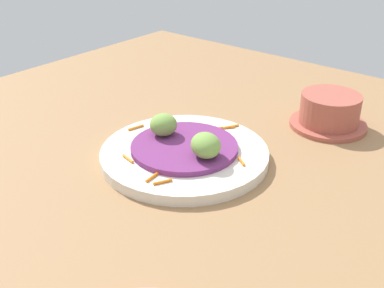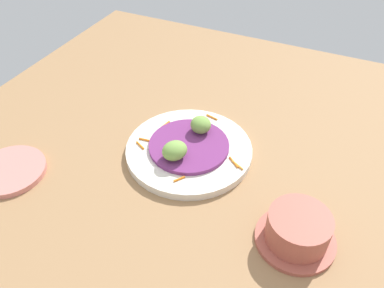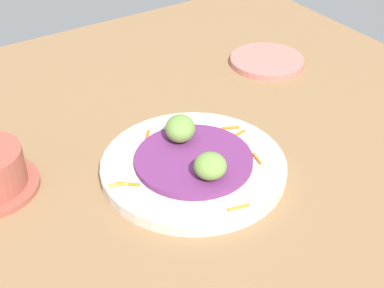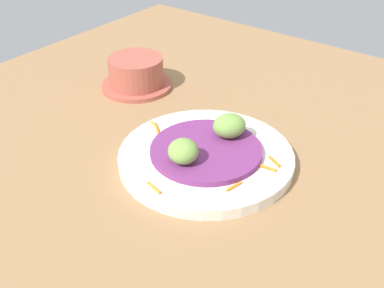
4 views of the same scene
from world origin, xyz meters
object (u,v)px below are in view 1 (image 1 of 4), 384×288
Objects in this scene: guac_scoop_left at (165,124)px; terracotta_bowl at (329,112)px; main_plate at (184,154)px; guac_scoop_center at (206,145)px.

terracotta_bowl is (-16.70, -24.16, -1.50)cm from guac_scoop_left.
guac_scoop_left is at bearing -9.75° from main_plate.
main_plate is 5.97× the size of guac_scoop_left.
guac_scoop_center reaches higher than main_plate.
main_plate is at bearing -9.75° from guac_scoop_center.
terracotta_bowl is at bearing -105.73° from guac_scoop_center.
main_plate is 5.90cm from guac_scoop_left.
guac_scoop_left is at bearing 55.34° from terracotta_bowl.
terracotta_bowl is at bearing -115.64° from main_plate.
terracotta_bowl is at bearing -124.66° from guac_scoop_left.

